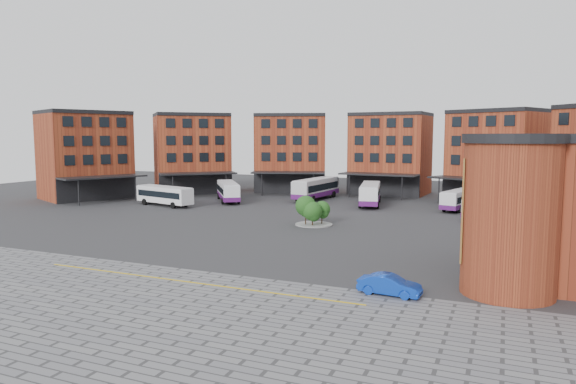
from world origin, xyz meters
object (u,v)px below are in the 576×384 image
at_px(bus_a, 164,194).
at_px(bus_b, 228,191).
at_px(blue_car, 390,285).
at_px(tree_island, 312,210).
at_px(bus_c, 316,188).
at_px(bus_f, 501,209).
at_px(bus_e, 461,199).
at_px(bus_d, 370,194).

height_order(bus_a, bus_b, bus_b).
bearing_deg(blue_car, tree_island, 35.61).
distance_m(bus_c, bus_f, 30.65).
distance_m(tree_island, bus_e, 25.35).
xyz_separation_m(tree_island, bus_b, (-20.24, 15.81, -0.13)).
bearing_deg(bus_c, tree_island, -64.91).
height_order(bus_a, bus_c, bus_c).
bearing_deg(bus_e, bus_a, -147.31).
xyz_separation_m(tree_island, bus_a, (-26.40, 7.38, -0.06)).
relative_size(bus_d, bus_e, 1.14).
distance_m(tree_island, bus_d, 20.23).
height_order(tree_island, bus_c, tree_island).
distance_m(tree_island, blue_car, 26.75).
relative_size(bus_a, bus_d, 0.90).
height_order(tree_island, bus_d, tree_island).
distance_m(bus_b, bus_d, 22.58).
bearing_deg(tree_island, bus_f, 30.67).
bearing_deg(bus_a, bus_b, -21.43).
bearing_deg(bus_c, bus_d, -13.18).
bearing_deg(blue_car, bus_b, 45.74).
relative_size(bus_a, bus_b, 1.03).
relative_size(bus_b, blue_car, 2.51).
bearing_deg(bus_f, bus_c, -156.48).
relative_size(bus_e, blue_car, 2.52).
relative_size(bus_a, bus_f, 1.20).
bearing_deg(bus_c, bus_e, -1.65).
distance_m(bus_a, bus_b, 10.43).
bearing_deg(bus_f, blue_car, -54.59).
bearing_deg(tree_island, blue_car, -58.65).
distance_m(bus_d, blue_car, 44.62).
relative_size(bus_b, bus_e, 0.99).
bearing_deg(bus_e, bus_f, -42.45).
height_order(bus_a, blue_car, bus_a).
bearing_deg(bus_e, bus_d, -163.47).
xyz_separation_m(bus_d, blue_car, (11.99, -42.96, -1.09)).
relative_size(tree_island, bus_c, 0.35).
relative_size(bus_a, blue_car, 2.58).
height_order(tree_island, blue_car, tree_island).
distance_m(bus_c, bus_d, 10.57).
xyz_separation_m(bus_b, bus_e, (35.22, 4.64, -0.12)).
bearing_deg(bus_e, bus_c, -172.78).
relative_size(tree_island, bus_a, 0.41).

